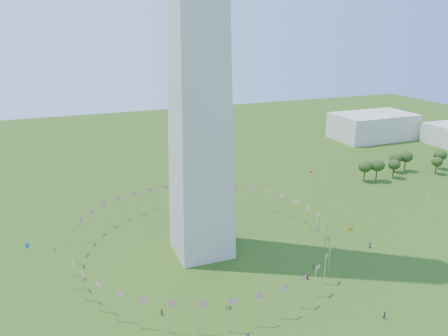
{
  "coord_description": "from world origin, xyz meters",
  "views": [
    {
      "loc": [
        -39.73,
        -69.27,
        69.19
      ],
      "look_at": [
        1.73,
        35.0,
        32.51
      ],
      "focal_mm": 35.0,
      "sensor_mm": 36.0,
      "label": 1
    }
  ],
  "objects": [
    {
      "name": "flag_ring",
      "position": [
        -0.0,
        50.0,
        4.5
      ],
      "size": [
        80.24,
        80.24,
        9.0
      ],
      "color": "silver",
      "rests_on": "ground"
    },
    {
      "name": "gov_building_east_a",
      "position": [
        150.0,
        150.0,
        8.0
      ],
      "size": [
        50.0,
        30.0,
        16.0
      ],
      "primitive_type": "cube",
      "color": "beige",
      "rests_on": "ground"
    },
    {
      "name": "kites_aloft",
      "position": [
        9.56,
        26.1,
        17.51
      ],
      "size": [
        108.61,
        68.8,
        32.65
      ],
      "color": "orange",
      "rests_on": "ground"
    },
    {
      "name": "tree_line_east",
      "position": [
        113.42,
        85.4,
        4.86
      ],
      "size": [
        53.44,
        15.2,
        10.49
      ],
      "color": "#304C19",
      "rests_on": "ground"
    }
  ]
}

